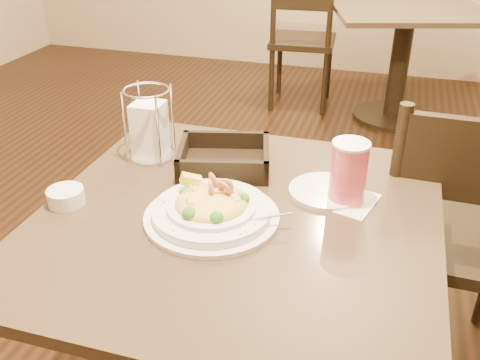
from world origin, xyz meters
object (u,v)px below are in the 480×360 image
(main_table, at_px, (238,293))
(side_plate, at_px, (325,191))
(pasta_bowl, at_px, (212,208))
(dining_chair_far, at_px, (302,36))
(drink_glass, at_px, (348,173))
(bread_basket, at_px, (224,160))
(dining_chair_near, at_px, (451,235))
(butter_ramekin, at_px, (66,197))
(background_table, at_px, (402,44))
(napkin_caddy, at_px, (150,128))

(main_table, bearing_deg, side_plate, 41.01)
(main_table, relative_size, pasta_bowl, 2.70)
(dining_chair_far, xyz_separation_m, side_plate, (0.51, -2.42, 0.24))
(drink_glass, relative_size, bread_basket, 0.60)
(dining_chair_near, xyz_separation_m, drink_glass, (-0.29, -0.30, 0.31))
(main_table, bearing_deg, butter_ramekin, -170.23)
(dining_chair_near, bearing_deg, drink_glass, 46.68)
(dining_chair_far, height_order, pasta_bowl, dining_chair_far)
(dining_chair_far, distance_m, drink_glass, 2.53)
(side_plate, bearing_deg, pasta_bowl, -140.61)
(background_table, relative_size, napkin_caddy, 5.64)
(dining_chair_far, height_order, napkin_caddy, napkin_caddy)
(main_table, distance_m, background_table, 2.56)
(dining_chair_far, distance_m, butter_ramekin, 2.66)
(bread_basket, bearing_deg, side_plate, -11.05)
(butter_ramekin, bearing_deg, dining_chair_near, 28.31)
(dining_chair_near, height_order, butter_ramekin, dining_chair_near)
(dining_chair_near, distance_m, drink_glass, 0.52)
(pasta_bowl, distance_m, napkin_caddy, 0.37)
(main_table, height_order, background_table, same)
(main_table, bearing_deg, napkin_caddy, 145.42)
(napkin_caddy, relative_size, side_plate, 1.11)
(main_table, relative_size, bread_basket, 3.28)
(pasta_bowl, xyz_separation_m, side_plate, (0.23, 0.19, -0.02))
(butter_ramekin, bearing_deg, side_plate, 21.11)
(drink_glass, distance_m, bread_basket, 0.34)
(bread_basket, bearing_deg, drink_glass, -12.86)
(main_table, distance_m, dining_chair_near, 0.68)
(main_table, relative_size, drink_glass, 5.44)
(drink_glass, height_order, side_plate, drink_glass)
(napkin_caddy, xyz_separation_m, butter_ramekin, (-0.09, -0.28, -0.07))
(bread_basket, bearing_deg, dining_chair_far, 95.56)
(dining_chair_near, bearing_deg, pasta_bowl, 40.40)
(drink_glass, relative_size, butter_ramekin, 1.92)
(side_plate, bearing_deg, background_table, 86.63)
(background_table, bearing_deg, dining_chair_far, 176.64)
(drink_glass, distance_m, side_plate, 0.09)
(bread_basket, bearing_deg, background_table, 79.86)
(butter_ramekin, bearing_deg, napkin_caddy, 72.90)
(background_table, distance_m, napkin_caddy, 2.43)
(pasta_bowl, relative_size, butter_ramekin, 3.87)
(main_table, distance_m, side_plate, 0.33)
(pasta_bowl, relative_size, napkin_caddy, 1.69)
(bread_basket, distance_m, side_plate, 0.28)
(main_table, height_order, dining_chair_near, dining_chair_near)
(side_plate, distance_m, butter_ramekin, 0.62)
(main_table, xyz_separation_m, butter_ramekin, (-0.40, -0.07, 0.25))
(bread_basket, xyz_separation_m, side_plate, (0.28, -0.05, -0.02))
(dining_chair_near, bearing_deg, dining_chair_far, -66.76)
(dining_chair_far, height_order, side_plate, dining_chair_far)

